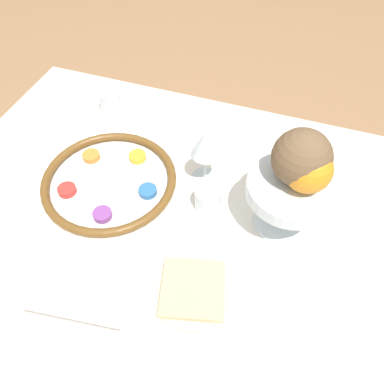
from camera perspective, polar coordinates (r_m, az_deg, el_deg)
The scene contains 14 objects.
ground_plane at distance 1.46m, azimuth -3.94°, elevation -22.07°, with size 8.00×8.00×0.00m, color #99704C.
dining_table at distance 1.12m, azimuth -4.94°, elevation -16.85°, with size 1.10×1.01×0.71m.
seder_plate at distance 0.90m, azimuth -12.46°, elevation 1.64°, with size 0.32×0.32×0.03m.
wine_glass at distance 0.83m, azimuth 2.14°, elevation 7.31°, with size 0.07×0.07×0.16m.
fruit_stand at distance 0.77m, azimuth 14.59°, elevation -0.26°, with size 0.18×0.18×0.13m.
orange_fruit at distance 0.72m, azimuth 17.27°, elevation 3.30°, with size 0.09×0.09×0.09m.
coconut at distance 0.72m, azimuth 16.35°, elevation 5.03°, with size 0.11×0.11×0.11m.
bread_plate at distance 0.74m, azimuth 0.11°, elevation -14.67°, with size 0.16×0.16×0.02m.
napkin_roll at distance 0.73m, azimuth -18.65°, elevation -19.62°, with size 0.19×0.07×0.04m.
cup_near at distance 1.11m, azimuth -12.34°, elevation 13.41°, with size 0.06×0.06×0.06m.
cup_mid at distance 0.83m, azimuth 2.47°, elevation -1.10°, with size 0.06×0.06×0.06m.
fork_left at distance 1.07m, azimuth -4.16°, elevation 11.34°, with size 0.09×0.17×0.01m.
fork_right at distance 1.06m, azimuth -2.63°, elevation 11.02°, with size 0.10×0.17×0.01m.
spoon at distance 0.74m, azimuth -19.84°, elevation -22.85°, with size 0.16×0.03×0.01m.
Camera 1 is at (0.22, -0.37, 1.39)m, focal length 35.00 mm.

